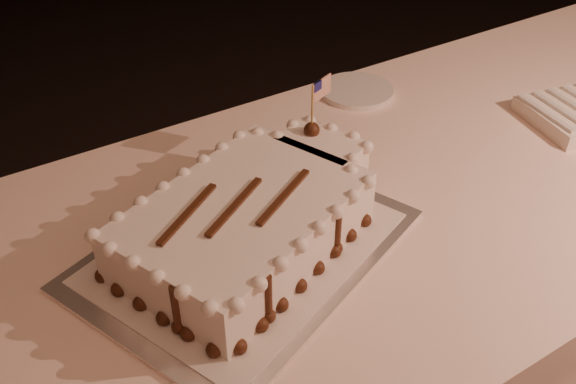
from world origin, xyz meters
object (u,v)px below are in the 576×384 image
cake_board (245,249)px  side_plate (357,91)px  banquet_table (388,320)px  sheet_cake (254,216)px

cake_board → side_plate: bearing=13.1°
banquet_table → sheet_cake: bearing=179.9°
cake_board → sheet_cake: sheet_cake is taller
banquet_table → sheet_cake: (-0.32, 0.00, 0.43)m
cake_board → sheet_cake: bearing=0.4°
banquet_table → side_plate: size_ratio=14.81×
banquet_table → cake_board: size_ratio=4.89×
cake_board → sheet_cake: (0.02, 0.01, 0.05)m
cake_board → sheet_cake: size_ratio=1.01×
banquet_table → sheet_cake: size_ratio=4.95×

